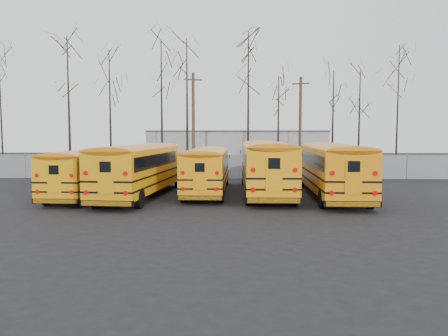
{
  "coord_description": "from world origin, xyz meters",
  "views": [
    {
      "loc": [
        1.79,
        -24.35,
        3.81
      ],
      "look_at": [
        1.07,
        3.15,
        1.6
      ],
      "focal_mm": 35.0,
      "sensor_mm": 36.0,
      "label": 1
    }
  ],
  "objects_px": {
    "bus_e": "(333,166)",
    "bus_c": "(207,167)",
    "bus_d": "(266,163)",
    "utility_pole_right": "(300,125)",
    "utility_pole_left": "(193,123)",
    "bus_a": "(88,169)",
    "bus_b": "(139,166)"
  },
  "relations": [
    {
      "from": "bus_c",
      "to": "bus_d",
      "type": "height_order",
      "value": "bus_d"
    },
    {
      "from": "bus_d",
      "to": "utility_pole_right",
      "type": "xyz_separation_m",
      "value": [
        4.03,
        13.54,
        2.59
      ]
    },
    {
      "from": "bus_b",
      "to": "bus_e",
      "type": "bearing_deg",
      "value": 6.4
    },
    {
      "from": "bus_c",
      "to": "utility_pole_left",
      "type": "xyz_separation_m",
      "value": [
        -1.99,
        11.99,
        2.99
      ]
    },
    {
      "from": "utility_pole_right",
      "to": "utility_pole_left",
      "type": "bearing_deg",
      "value": -151.63
    },
    {
      "from": "bus_c",
      "to": "bus_e",
      "type": "relative_size",
      "value": 0.9
    },
    {
      "from": "bus_e",
      "to": "utility_pole_right",
      "type": "height_order",
      "value": "utility_pole_right"
    },
    {
      "from": "bus_c",
      "to": "bus_d",
      "type": "distance_m",
      "value": 3.71
    },
    {
      "from": "bus_c",
      "to": "utility_pole_right",
      "type": "distance_m",
      "value": 15.42
    },
    {
      "from": "bus_a",
      "to": "bus_d",
      "type": "relative_size",
      "value": 0.86
    },
    {
      "from": "bus_c",
      "to": "utility_pole_left",
      "type": "distance_m",
      "value": 12.52
    },
    {
      "from": "bus_d",
      "to": "utility_pole_left",
      "type": "bearing_deg",
      "value": 114.21
    },
    {
      "from": "utility_pole_left",
      "to": "bus_d",
      "type": "bearing_deg",
      "value": -86.4
    },
    {
      "from": "bus_a",
      "to": "utility_pole_left",
      "type": "relative_size",
      "value": 1.13
    },
    {
      "from": "bus_c",
      "to": "utility_pole_left",
      "type": "height_order",
      "value": "utility_pole_left"
    },
    {
      "from": "bus_c",
      "to": "utility_pole_left",
      "type": "relative_size",
      "value": 1.14
    },
    {
      "from": "bus_d",
      "to": "bus_e",
      "type": "xyz_separation_m",
      "value": [
        3.82,
        -1.07,
        -0.06
      ]
    },
    {
      "from": "bus_c",
      "to": "bus_a",
      "type": "bearing_deg",
      "value": -168.69
    },
    {
      "from": "bus_e",
      "to": "bus_d",
      "type": "bearing_deg",
      "value": 166.17
    },
    {
      "from": "bus_d",
      "to": "utility_pole_right",
      "type": "relative_size",
      "value": 1.35
    },
    {
      "from": "bus_d",
      "to": "bus_a",
      "type": "bearing_deg",
      "value": -175.8
    },
    {
      "from": "bus_e",
      "to": "utility_pole_left",
      "type": "bearing_deg",
      "value": 126.77
    },
    {
      "from": "bus_c",
      "to": "bus_e",
      "type": "xyz_separation_m",
      "value": [
        7.49,
        -1.56,
        0.19
      ]
    },
    {
      "from": "bus_e",
      "to": "bus_b",
      "type": "bearing_deg",
      "value": -177.32
    },
    {
      "from": "bus_c",
      "to": "bus_d",
      "type": "bearing_deg",
      "value": -6.82
    },
    {
      "from": "bus_e",
      "to": "utility_pole_right",
      "type": "relative_size",
      "value": 1.32
    },
    {
      "from": "bus_e",
      "to": "bus_c",
      "type": "bearing_deg",
      "value": 170.04
    },
    {
      "from": "utility_pole_left",
      "to": "utility_pole_right",
      "type": "xyz_separation_m",
      "value": [
        9.69,
        1.06,
        -0.14
      ]
    },
    {
      "from": "bus_c",
      "to": "utility_pole_left",
      "type": "bearing_deg",
      "value": 100.21
    },
    {
      "from": "bus_e",
      "to": "utility_pole_left",
      "type": "xyz_separation_m",
      "value": [
        -9.47,
        13.55,
        2.8
      ]
    },
    {
      "from": "bus_b",
      "to": "bus_c",
      "type": "relative_size",
      "value": 1.11
    },
    {
      "from": "utility_pole_right",
      "to": "bus_b",
      "type": "bearing_deg",
      "value": -105.92
    }
  ]
}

